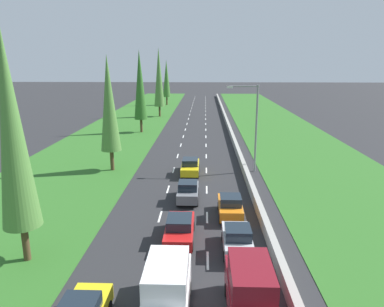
% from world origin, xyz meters
% --- Properties ---
extents(ground_plane, '(300.00, 300.00, 0.00)m').
position_xyz_m(ground_plane, '(0.00, 60.00, 0.00)').
color(ground_plane, '#28282B').
rests_on(ground_plane, ground).
extents(grass_verge_left, '(14.00, 140.00, 0.04)m').
position_xyz_m(grass_verge_left, '(-12.65, 60.00, 0.02)').
color(grass_verge_left, '#2D6623').
rests_on(grass_verge_left, ground).
extents(grass_verge_right, '(14.00, 140.00, 0.04)m').
position_xyz_m(grass_verge_right, '(14.35, 60.00, 0.02)').
color(grass_verge_right, '#2D6623').
rests_on(grass_verge_right, ground).
extents(median_barrier, '(0.44, 120.00, 0.85)m').
position_xyz_m(median_barrier, '(5.70, 60.00, 0.42)').
color(median_barrier, '#9E9B93').
rests_on(median_barrier, ground).
extents(lane_markings, '(3.64, 116.00, 0.01)m').
position_xyz_m(lane_markings, '(0.00, 60.00, 0.01)').
color(lane_markings, white).
rests_on(lane_markings, ground).
extents(maroon_van_right_lane, '(1.96, 4.90, 2.82)m').
position_xyz_m(maroon_van_right_lane, '(3.54, 10.14, 1.40)').
color(maroon_van_right_lane, maroon).
rests_on(maroon_van_right_lane, ground).
extents(white_van_centre_lane, '(1.96, 4.90, 2.82)m').
position_xyz_m(white_van_centre_lane, '(-0.08, 10.19, 1.40)').
color(white_van_centre_lane, white).
rests_on(white_van_centre_lane, ground).
extents(red_sedan_centre_lane, '(1.82, 4.50, 1.64)m').
position_xyz_m(red_sedan_centre_lane, '(-0.04, 17.39, 0.81)').
color(red_sedan_centre_lane, red).
rests_on(red_sedan_centre_lane, ground).
extents(grey_hatchback_centre_lane, '(1.74, 3.90, 1.72)m').
position_xyz_m(grey_hatchback_centre_lane, '(0.19, 24.31, 0.84)').
color(grey_hatchback_centre_lane, slate).
rests_on(grey_hatchback_centre_lane, ground).
extents(silver_hatchback_right_lane, '(1.74, 3.90, 1.72)m').
position_xyz_m(silver_hatchback_right_lane, '(3.52, 16.04, 0.84)').
color(silver_hatchback_right_lane, silver).
rests_on(silver_hatchback_right_lane, ground).
extents(yellow_sedan_centre_lane, '(1.82, 4.50, 1.64)m').
position_xyz_m(yellow_sedan_centre_lane, '(0.08, 31.72, 0.81)').
color(yellow_sedan_centre_lane, yellow).
rests_on(yellow_sedan_centre_lane, ground).
extents(orange_hatchback_right_lane, '(1.74, 3.90, 1.72)m').
position_xyz_m(orange_hatchback_right_lane, '(3.45, 21.20, 0.84)').
color(orange_hatchback_right_lane, orange).
rests_on(orange_hatchback_right_lane, ground).
extents(poplar_tree_nearest, '(2.13, 2.13, 13.28)m').
position_xyz_m(poplar_tree_nearest, '(-8.71, 14.70, 7.69)').
color(poplar_tree_nearest, '#4C3823').
rests_on(poplar_tree_nearest, ground).
extents(poplar_tree_second, '(2.10, 2.10, 11.99)m').
position_xyz_m(poplar_tree_second, '(-8.24, 32.76, 7.04)').
color(poplar_tree_second, '#4C3823').
rests_on(poplar_tree_second, ground).
extents(poplar_tree_third, '(2.13, 2.13, 13.19)m').
position_xyz_m(poplar_tree_third, '(-8.82, 54.34, 7.65)').
color(poplar_tree_third, '#4C3823').
rests_on(poplar_tree_third, ground).
extents(poplar_tree_fourth, '(2.15, 2.15, 14.17)m').
position_xyz_m(poplar_tree_fourth, '(-7.99, 72.22, 8.14)').
color(poplar_tree_fourth, '#4C3823').
rests_on(poplar_tree_fourth, ground).
extents(poplar_tree_fifth, '(2.10, 2.10, 11.85)m').
position_xyz_m(poplar_tree_fifth, '(-8.65, 93.64, 6.98)').
color(poplar_tree_fifth, '#4C3823').
rests_on(poplar_tree_fifth, ground).
extents(street_light_mast, '(3.20, 0.28, 9.00)m').
position_xyz_m(street_light_mast, '(6.45, 32.84, 5.23)').
color(street_light_mast, gray).
rests_on(street_light_mast, ground).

